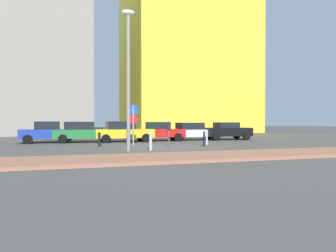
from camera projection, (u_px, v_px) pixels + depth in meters
name	position (u px, v px, depth m)	size (l,w,h in m)	color
ground_plane	(165.00, 147.00, 20.13)	(120.00, 120.00, 0.00)	#4C4947
sidewalk_brick	(204.00, 156.00, 14.37)	(40.00, 3.21, 0.14)	#9E664C
parked_car_blue	(48.00, 132.00, 23.96)	(3.98, 2.12, 1.57)	#1E389E
parked_car_green	(84.00, 132.00, 24.41)	(4.68, 2.15, 1.55)	#237238
parked_car_yellow	(123.00, 131.00, 24.97)	(4.46, 2.08, 1.57)	gold
parked_car_red	(159.00, 131.00, 26.14)	(4.07, 2.17, 1.51)	red
parked_car_white	(193.00, 131.00, 27.10)	(4.61, 2.13, 1.45)	white
parked_car_black	(227.00, 131.00, 27.62)	(4.03, 2.22, 1.47)	black
parking_sign_post	(133.00, 120.00, 21.14)	(0.59, 0.15, 2.65)	gray
parking_meter	(169.00, 133.00, 19.63)	(0.18, 0.14, 1.34)	#4C4C51
street_lamp	(128.00, 69.00, 17.54)	(0.70, 0.36, 7.60)	gray
traffic_bollard_near	(204.00, 139.00, 20.69)	(0.12, 0.12, 0.95)	black
traffic_bollard_mid	(151.00, 141.00, 17.90)	(0.17, 0.17, 1.06)	#B7B7BC
traffic_bollard_far	(207.00, 137.00, 22.10)	(0.14, 0.14, 0.98)	#B7B7BC
traffic_bollard_edge	(99.00, 140.00, 20.51)	(0.18, 0.18, 0.89)	black
building_colorful_midrise	(184.00, 29.00, 47.93)	(16.49, 16.91, 30.02)	gold
building_under_construction	(29.00, 63.00, 38.55)	(14.18, 12.00, 16.86)	gray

